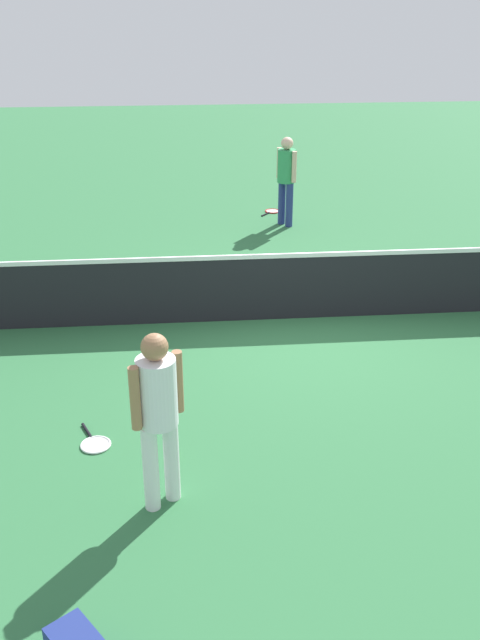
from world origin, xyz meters
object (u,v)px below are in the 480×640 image
player_near_side (158,407)px  player_far_side (286,174)px  tennis_racket_near_player (95,443)px  tennis_racket_far_player (272,211)px  tennis_ball_near_player (174,455)px

player_near_side → player_far_side: size_ratio=1.00×
tennis_racket_near_player → player_far_side: bearing=67.2°
player_far_side → tennis_racket_near_player: bearing=-112.8°
player_near_side → tennis_racket_far_player: player_near_side is taller
player_near_side → tennis_racket_far_player: (2.16, 8.99, -1.00)m
player_far_side → tennis_ball_near_player: size_ratio=25.76×
player_near_side → player_far_side: same height
player_near_side → tennis_racket_far_player: 9.30m
player_far_side → tennis_ball_near_player: player_far_side is taller
player_near_side → player_far_side: 8.41m
player_near_side → tennis_racket_near_player: bearing=126.4°
player_far_side → tennis_racket_far_player: bearing=99.0°
player_near_side → tennis_ball_near_player: 1.18m
tennis_racket_far_player → player_near_side: bearing=-103.5°
player_far_side → tennis_ball_near_player: (-2.20, -7.43, -0.98)m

